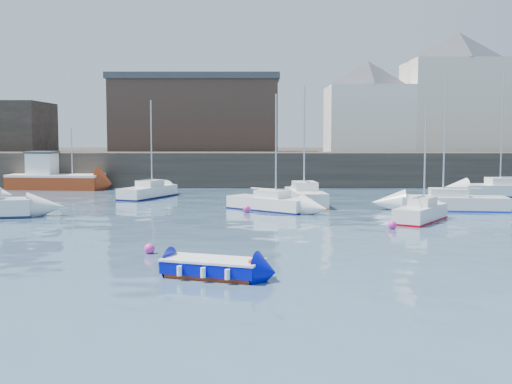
{
  "coord_description": "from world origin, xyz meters",
  "views": [
    {
      "loc": [
        0.04,
        -22.18,
        4.54
      ],
      "look_at": [
        0.0,
        12.0,
        1.5
      ],
      "focal_mm": 45.0,
      "sensor_mm": 36.0,
      "label": 1
    }
  ],
  "objects_px": {
    "fishing_boat": "(53,177)",
    "sailboat_f": "(305,197)",
    "buoy_far": "(247,212)",
    "sailboat_h": "(148,191)",
    "buoy_mid": "(392,229)",
    "sailboat_g": "(509,190)",
    "sailboat_b": "(269,203)",
    "sailboat_c": "(421,213)",
    "buoy_near": "(150,254)",
    "blue_dinghy": "(213,267)",
    "sailboat_d": "(453,203)"
  },
  "relations": [
    {
      "from": "sailboat_d",
      "to": "sailboat_h",
      "type": "relative_size",
      "value": 1.13
    },
    {
      "from": "sailboat_c",
      "to": "sailboat_d",
      "type": "bearing_deg",
      "value": 57.08
    },
    {
      "from": "buoy_mid",
      "to": "buoy_far",
      "type": "relative_size",
      "value": 0.99
    },
    {
      "from": "sailboat_d",
      "to": "buoy_near",
      "type": "relative_size",
      "value": 19.5
    },
    {
      "from": "fishing_boat",
      "to": "sailboat_d",
      "type": "height_order",
      "value": "sailboat_d"
    },
    {
      "from": "buoy_far",
      "to": "sailboat_h",
      "type": "bearing_deg",
      "value": 129.74
    },
    {
      "from": "blue_dinghy",
      "to": "sailboat_b",
      "type": "distance_m",
      "value": 18.35
    },
    {
      "from": "sailboat_b",
      "to": "buoy_mid",
      "type": "distance_m",
      "value": 9.57
    },
    {
      "from": "sailboat_d",
      "to": "buoy_far",
      "type": "distance_m",
      "value": 12.44
    },
    {
      "from": "blue_dinghy",
      "to": "sailboat_d",
      "type": "height_order",
      "value": "sailboat_d"
    },
    {
      "from": "fishing_boat",
      "to": "sailboat_f",
      "type": "distance_m",
      "value": 23.68
    },
    {
      "from": "blue_dinghy",
      "to": "fishing_boat",
      "type": "height_order",
      "value": "fishing_boat"
    },
    {
      "from": "blue_dinghy",
      "to": "sailboat_c",
      "type": "relative_size",
      "value": 0.57
    },
    {
      "from": "sailboat_b",
      "to": "buoy_mid",
      "type": "relative_size",
      "value": 16.03
    },
    {
      "from": "sailboat_b",
      "to": "buoy_near",
      "type": "bearing_deg",
      "value": -109.1
    },
    {
      "from": "blue_dinghy",
      "to": "sailboat_g",
      "type": "height_order",
      "value": "sailboat_g"
    },
    {
      "from": "blue_dinghy",
      "to": "sailboat_f",
      "type": "relative_size",
      "value": 0.45
    },
    {
      "from": "fishing_boat",
      "to": "buoy_near",
      "type": "distance_m",
      "value": 32.15
    },
    {
      "from": "sailboat_f",
      "to": "buoy_near",
      "type": "bearing_deg",
      "value": -112.96
    },
    {
      "from": "sailboat_f",
      "to": "sailboat_g",
      "type": "xyz_separation_m",
      "value": [
        15.5,
        5.77,
        -0.04
      ]
    },
    {
      "from": "buoy_mid",
      "to": "sailboat_d",
      "type": "bearing_deg",
      "value": 55.31
    },
    {
      "from": "sailboat_g",
      "to": "sailboat_h",
      "type": "distance_m",
      "value": 26.58
    },
    {
      "from": "sailboat_g",
      "to": "sailboat_d",
      "type": "bearing_deg",
      "value": -127.55
    },
    {
      "from": "buoy_mid",
      "to": "buoy_far",
      "type": "distance_m",
      "value": 9.83
    },
    {
      "from": "buoy_near",
      "to": "buoy_far",
      "type": "height_order",
      "value": "buoy_far"
    },
    {
      "from": "buoy_far",
      "to": "buoy_mid",
      "type": "bearing_deg",
      "value": -43.11
    },
    {
      "from": "sailboat_b",
      "to": "sailboat_h",
      "type": "relative_size",
      "value": 0.99
    },
    {
      "from": "fishing_boat",
      "to": "sailboat_c",
      "type": "bearing_deg",
      "value": -38.04
    },
    {
      "from": "sailboat_f",
      "to": "fishing_boat",
      "type": "bearing_deg",
      "value": 149.09
    },
    {
      "from": "fishing_boat",
      "to": "buoy_far",
      "type": "bearing_deg",
      "value": -44.3
    },
    {
      "from": "fishing_boat",
      "to": "sailboat_c",
      "type": "relative_size",
      "value": 1.31
    },
    {
      "from": "fishing_boat",
      "to": "buoy_near",
      "type": "height_order",
      "value": "fishing_boat"
    },
    {
      "from": "sailboat_b",
      "to": "sailboat_f",
      "type": "distance_m",
      "value": 3.96
    },
    {
      "from": "blue_dinghy",
      "to": "buoy_mid",
      "type": "relative_size",
      "value": 7.99
    },
    {
      "from": "sailboat_b",
      "to": "fishing_boat",
      "type": "bearing_deg",
      "value": 139.47
    },
    {
      "from": "sailboat_h",
      "to": "buoy_far",
      "type": "bearing_deg",
      "value": -50.26
    },
    {
      "from": "sailboat_h",
      "to": "buoy_mid",
      "type": "relative_size",
      "value": 16.27
    },
    {
      "from": "sailboat_g",
      "to": "buoy_far",
      "type": "height_order",
      "value": "sailboat_g"
    },
    {
      "from": "sailboat_c",
      "to": "sailboat_g",
      "type": "height_order",
      "value": "sailboat_g"
    },
    {
      "from": "fishing_boat",
      "to": "buoy_near",
      "type": "xyz_separation_m",
      "value": [
        13.02,
        -29.38,
        -0.99
      ]
    },
    {
      "from": "blue_dinghy",
      "to": "buoy_mid",
      "type": "bearing_deg",
      "value": 53.13
    },
    {
      "from": "sailboat_g",
      "to": "fishing_boat",
      "type": "bearing_deg",
      "value": 169.89
    },
    {
      "from": "sailboat_h",
      "to": "buoy_mid",
      "type": "distance_m",
      "value": 21.21
    },
    {
      "from": "sailboat_c",
      "to": "sailboat_f",
      "type": "relative_size",
      "value": 0.79
    },
    {
      "from": "sailboat_g",
      "to": "blue_dinghy",
      "type": "bearing_deg",
      "value": -126.5
    },
    {
      "from": "sailboat_h",
      "to": "buoy_mid",
      "type": "height_order",
      "value": "sailboat_h"
    },
    {
      "from": "sailboat_d",
      "to": "buoy_far",
      "type": "height_order",
      "value": "sailboat_d"
    },
    {
      "from": "sailboat_d",
      "to": "sailboat_g",
      "type": "relative_size",
      "value": 0.9
    },
    {
      "from": "sailboat_f",
      "to": "buoy_mid",
      "type": "bearing_deg",
      "value": -72.33
    },
    {
      "from": "sailboat_c",
      "to": "buoy_far",
      "type": "xyz_separation_m",
      "value": [
        -9.25,
        4.03,
        -0.47
      ]
    }
  ]
}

